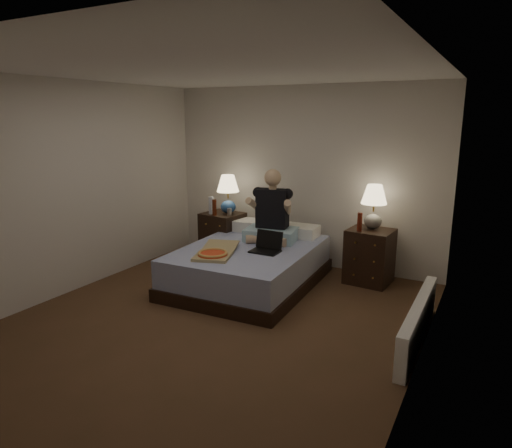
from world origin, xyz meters
The scene contains 18 objects.
floor centered at (0.00, 0.00, 0.00)m, with size 4.00×4.50×0.00m, color brown.
ceiling centered at (0.00, 0.00, 2.50)m, with size 4.00×4.50×0.00m, color white.
wall_back centered at (0.00, 2.25, 1.25)m, with size 4.00×2.50×0.00m, color silver.
wall_left centered at (-2.00, 0.00, 1.25)m, with size 4.50×2.50×0.00m, color silver.
wall_right centered at (2.00, 0.00, 1.25)m, with size 4.50×2.50×0.00m, color silver.
bed centered at (-0.20, 1.09, 0.25)m, with size 1.48×1.97×0.49m, color #5C6CB8.
nightstand_left centered at (-1.06, 1.82, 0.35)m, with size 0.54×0.49×0.70m, color black.
nightstand_right centered at (1.10, 1.89, 0.35)m, with size 0.53×0.48×0.69m, color black.
lamp_left centered at (-0.98, 1.85, 0.98)m, with size 0.32×0.32×0.56m, color #295497, non-canonical shape.
lamp_right centered at (1.10, 1.96, 0.97)m, with size 0.32×0.32×0.56m, color gray, non-canonical shape.
water_bottle centered at (-1.17, 1.70, 0.83)m, with size 0.07×0.07×0.25m, color silver.
soda_can centered at (-0.89, 1.75, 0.75)m, with size 0.07×0.07×0.10m, color #B4B4AF.
beer_bottle_left centered at (-1.07, 1.64, 0.82)m, with size 0.06×0.06×0.23m, color #501B0B.
beer_bottle_right centered at (0.99, 1.75, 0.81)m, with size 0.06×0.06×0.23m, color #611C0D.
person centered at (-0.10, 1.50, 0.96)m, with size 0.66×0.52×0.93m, color black, non-canonical shape.
laptop centered at (0.08, 0.98, 0.61)m, with size 0.34×0.28×0.24m, color black, non-canonical shape.
pizza_box centered at (-0.35, 0.51, 0.53)m, with size 0.40×0.76×0.08m, color tan, non-canonical shape.
radiator centered at (1.93, 0.52, 0.20)m, with size 0.10×1.60×0.40m, color white.
Camera 1 is at (2.47, -3.67, 2.07)m, focal length 32.00 mm.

